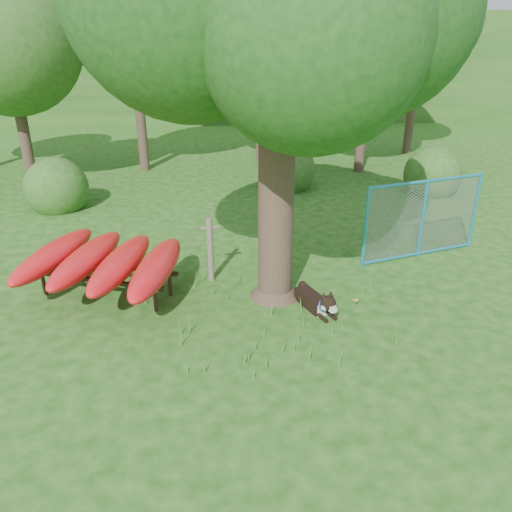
{
  "coord_description": "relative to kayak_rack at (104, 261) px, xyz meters",
  "views": [
    {
      "loc": [
        -0.58,
        -6.98,
        4.61
      ],
      "look_at": [
        0.2,
        1.2,
        1.0
      ],
      "focal_mm": 35.0,
      "sensor_mm": 36.0,
      "label": 1
    }
  ],
  "objects": [
    {
      "name": "bg_tree_b",
      "position": [
        -0.36,
        10.14,
        4.89
      ],
      "size": [
        5.2,
        5.2,
        8.22
      ],
      "color": "#3B2A20",
      "rests_on": "ground"
    },
    {
      "name": "bg_tree_d",
      "position": [
        7.64,
        9.14,
        4.36
      ],
      "size": [
        4.8,
        4.8,
        7.5
      ],
      "color": "#3B2A20",
      "rests_on": "ground"
    },
    {
      "name": "bg_tree_c",
      "position": [
        4.14,
        11.14,
        3.39
      ],
      "size": [
        4.0,
        4.0,
        6.12
      ],
      "color": "#3B2A20",
      "rests_on": "ground"
    },
    {
      "name": "shrub_left",
      "position": [
        -2.36,
        5.64,
        -0.72
      ],
      "size": [
        1.8,
        1.8,
        1.8
      ],
      "primitive_type": "sphere",
      "color": "#27531B",
      "rests_on": "ground"
    },
    {
      "name": "bg_tree_a",
      "position": [
        -3.86,
        8.14,
        3.76
      ],
      "size": [
        4.4,
        4.4,
        6.7
      ],
      "color": "#3B2A20",
      "rests_on": "ground"
    },
    {
      "name": "fence_section",
      "position": [
        6.76,
        1.28,
        0.18
      ],
      "size": [
        2.97,
        0.95,
        3.0
      ],
      "rotation": [
        0.0,
        0.0,
        0.29
      ],
      "color": "teal",
      "rests_on": "ground"
    },
    {
      "name": "bg_tree_e",
      "position": [
        10.64,
        12.14,
        4.51
      ],
      "size": [
        4.6,
        4.6,
        7.55
      ],
      "color": "#3B2A20",
      "rests_on": "ground"
    },
    {
      "name": "wooden_post",
      "position": [
        2.02,
        0.48,
        -0.01
      ],
      "size": [
        0.37,
        0.15,
        1.35
      ],
      "rotation": [
        0.0,
        0.0,
        0.2
      ],
      "color": "#5F5847",
      "rests_on": "ground"
    },
    {
      "name": "shrub_right",
      "position": [
        9.14,
        6.14,
        -0.72
      ],
      "size": [
        1.8,
        1.8,
        1.8
      ],
      "primitive_type": "sphere",
      "color": "#27531B",
      "rests_on": "ground"
    },
    {
      "name": "husky_dog",
      "position": [
        3.93,
        -0.99,
        -0.53
      ],
      "size": [
        0.63,
        1.19,
        0.54
      ],
      "rotation": [
        0.0,
        0.0,
        0.37
      ],
      "color": "black",
      "rests_on": "ground"
    },
    {
      "name": "ground",
      "position": [
        2.64,
        -1.86,
        -0.72
      ],
      "size": [
        80.0,
        80.0,
        0.0
      ],
      "primitive_type": "plane",
      "color": "#19480E",
      "rests_on": "ground"
    },
    {
      "name": "kayak_rack",
      "position": [
        0.0,
        0.0,
        0.0
      ],
      "size": [
        3.31,
        3.57,
        0.94
      ],
      "rotation": [
        0.0,
        0.0,
        -0.37
      ],
      "color": "black",
      "rests_on": "ground"
    },
    {
      "name": "wildflower_clump",
      "position": [
        4.65,
        -0.98,
        -0.56
      ],
      "size": [
        0.09,
        0.09,
        0.2
      ],
      "rotation": [
        0.0,
        0.0,
        -0.0
      ],
      "color": "#42872C",
      "rests_on": "ground"
    },
    {
      "name": "shrub_mid",
      "position": [
        4.64,
        7.14,
        -0.72
      ],
      "size": [
        1.8,
        1.8,
        1.8
      ],
      "primitive_type": "sphere",
      "color": "#27531B",
      "rests_on": "ground"
    },
    {
      "name": "wooded_hillside",
      "position": [
        2.64,
        26.14,
        2.28
      ],
      "size": [
        80.0,
        12.0,
        6.0
      ],
      "primitive_type": "cube",
      "color": "#27531B",
      "rests_on": "ground"
    }
  ]
}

